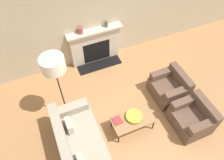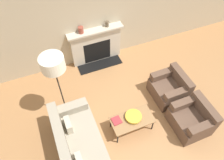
{
  "view_description": "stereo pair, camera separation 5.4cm",
  "coord_description": "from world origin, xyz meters",
  "px_view_note": "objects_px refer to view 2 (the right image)",
  "views": [
    {
      "loc": [
        -1.68,
        -2.11,
        4.84
      ],
      "look_at": [
        -0.26,
        1.23,
        0.45
      ],
      "focal_mm": 35.0,
      "sensor_mm": 36.0,
      "label": 1
    },
    {
      "loc": [
        -1.63,
        -2.13,
        4.84
      ],
      "look_at": [
        -0.26,
        1.23,
        0.45
      ],
      "focal_mm": 35.0,
      "sensor_mm": 36.0,
      "label": 2
    }
  ],
  "objects_px": {
    "couch": "(79,146)",
    "floor_lamp": "(53,67)",
    "mantel_vase_center_left": "(107,24)",
    "armchair_near": "(192,119)",
    "book": "(117,121)",
    "fireplace": "(96,46)",
    "coffee_table": "(132,120)",
    "bowl": "(133,116)",
    "mantel_vase_left": "(81,30)",
    "armchair_far": "(170,88)"
  },
  "relations": [
    {
      "from": "armchair_near",
      "to": "mantel_vase_left",
      "type": "height_order",
      "value": "mantel_vase_left"
    },
    {
      "from": "armchair_near",
      "to": "floor_lamp",
      "type": "bearing_deg",
      "value": -120.28
    },
    {
      "from": "couch",
      "to": "mantel_vase_center_left",
      "type": "distance_m",
      "value": 3.28
    },
    {
      "from": "coffee_table",
      "to": "floor_lamp",
      "type": "bearing_deg",
      "value": 140.69
    },
    {
      "from": "couch",
      "to": "armchair_far",
      "type": "xyz_separation_m",
      "value": [
        2.66,
        0.61,
        -0.01
      ]
    },
    {
      "from": "fireplace",
      "to": "floor_lamp",
      "type": "xyz_separation_m",
      "value": [
        -1.36,
        -1.45,
        1.08
      ]
    },
    {
      "from": "fireplace",
      "to": "couch",
      "type": "distance_m",
      "value": 2.97
    },
    {
      "from": "mantel_vase_center_left",
      "to": "armchair_far",
      "type": "bearing_deg",
      "value": -64.9
    },
    {
      "from": "fireplace",
      "to": "couch",
      "type": "bearing_deg",
      "value": -117.11
    },
    {
      "from": "floor_lamp",
      "to": "mantel_vase_center_left",
      "type": "relative_size",
      "value": 11.62
    },
    {
      "from": "bowl",
      "to": "fireplace",
      "type": "bearing_deg",
      "value": 90.33
    },
    {
      "from": "fireplace",
      "to": "armchair_far",
      "type": "xyz_separation_m",
      "value": [
        1.31,
        -2.03,
        -0.25
      ]
    },
    {
      "from": "couch",
      "to": "book",
      "type": "xyz_separation_m",
      "value": [
        0.97,
        0.2,
        0.12
      ]
    },
    {
      "from": "mantel_vase_center_left",
      "to": "floor_lamp",
      "type": "bearing_deg",
      "value": -139.66
    },
    {
      "from": "armchair_near",
      "to": "floor_lamp",
      "type": "xyz_separation_m",
      "value": [
        -2.68,
        1.56,
        1.33
      ]
    },
    {
      "from": "armchair_far",
      "to": "mantel_vase_left",
      "type": "xyz_separation_m",
      "value": [
        -1.7,
        2.04,
        0.92
      ]
    },
    {
      "from": "armchair_near",
      "to": "floor_lamp",
      "type": "relative_size",
      "value": 0.46
    },
    {
      "from": "floor_lamp",
      "to": "coffee_table",
      "type": "bearing_deg",
      "value": -39.31
    },
    {
      "from": "mantel_vase_left",
      "to": "mantel_vase_center_left",
      "type": "distance_m",
      "value": 0.75
    },
    {
      "from": "book",
      "to": "mantel_vase_center_left",
      "type": "height_order",
      "value": "mantel_vase_center_left"
    },
    {
      "from": "armchair_near",
      "to": "bowl",
      "type": "bearing_deg",
      "value": -111.23
    },
    {
      "from": "book",
      "to": "floor_lamp",
      "type": "height_order",
      "value": "floor_lamp"
    },
    {
      "from": "armchair_far",
      "to": "mantel_vase_left",
      "type": "relative_size",
      "value": 4.74
    },
    {
      "from": "fireplace",
      "to": "bowl",
      "type": "distance_m",
      "value": 2.51
    },
    {
      "from": "fireplace",
      "to": "armchair_far",
      "type": "bearing_deg",
      "value": -57.01
    },
    {
      "from": "fireplace",
      "to": "floor_lamp",
      "type": "bearing_deg",
      "value": -133.25
    },
    {
      "from": "fireplace",
      "to": "couch",
      "type": "relative_size",
      "value": 0.83
    },
    {
      "from": "book",
      "to": "mantel_vase_left",
      "type": "distance_m",
      "value": 2.58
    },
    {
      "from": "armchair_near",
      "to": "book",
      "type": "distance_m",
      "value": 1.79
    },
    {
      "from": "couch",
      "to": "floor_lamp",
      "type": "xyz_separation_m",
      "value": [
        -0.01,
        1.19,
        1.32
      ]
    },
    {
      "from": "mantel_vase_center_left",
      "to": "armchair_near",
      "type": "bearing_deg",
      "value": -72.47
    },
    {
      "from": "couch",
      "to": "floor_lamp",
      "type": "distance_m",
      "value": 1.78
    },
    {
      "from": "armchair_far",
      "to": "mantel_vase_left",
      "type": "distance_m",
      "value": 2.81
    },
    {
      "from": "bowl",
      "to": "mantel_vase_left",
      "type": "relative_size",
      "value": 2.08
    },
    {
      "from": "couch",
      "to": "bowl",
      "type": "relative_size",
      "value": 5.0
    },
    {
      "from": "couch",
      "to": "mantel_vase_center_left",
      "type": "xyz_separation_m",
      "value": [
        1.71,
        2.65,
        0.9
      ]
    },
    {
      "from": "fireplace",
      "to": "coffee_table",
      "type": "relative_size",
      "value": 1.63
    },
    {
      "from": "bowl",
      "to": "couch",
      "type": "bearing_deg",
      "value": -174.56
    },
    {
      "from": "coffee_table",
      "to": "book",
      "type": "height_order",
      "value": "book"
    },
    {
      "from": "bowl",
      "to": "armchair_far",
      "type": "bearing_deg",
      "value": 20.22
    },
    {
      "from": "floor_lamp",
      "to": "mantel_vase_left",
      "type": "relative_size",
      "value": 10.22
    },
    {
      "from": "mantel_vase_center_left",
      "to": "mantel_vase_left",
      "type": "bearing_deg",
      "value": 180.0
    },
    {
      "from": "coffee_table",
      "to": "mantel_vase_center_left",
      "type": "relative_size",
      "value": 6.04
    },
    {
      "from": "floor_lamp",
      "to": "mantel_vase_left",
      "type": "xyz_separation_m",
      "value": [
        0.97,
        1.46,
        -0.41
      ]
    },
    {
      "from": "mantel_vase_left",
      "to": "mantel_vase_center_left",
      "type": "bearing_deg",
      "value": 0.0
    },
    {
      "from": "couch",
      "to": "mantel_vase_left",
      "type": "height_order",
      "value": "mantel_vase_left"
    },
    {
      "from": "book",
      "to": "floor_lamp",
      "type": "xyz_separation_m",
      "value": [
        -0.98,
        0.99,
        1.21
      ]
    },
    {
      "from": "fireplace",
      "to": "couch",
      "type": "xyz_separation_m",
      "value": [
        -1.35,
        -2.63,
        -0.25
      ]
    },
    {
      "from": "fireplace",
      "to": "floor_lamp",
      "type": "relative_size",
      "value": 0.85
    },
    {
      "from": "fireplace",
      "to": "book",
      "type": "relative_size",
      "value": 7.0
    }
  ]
}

